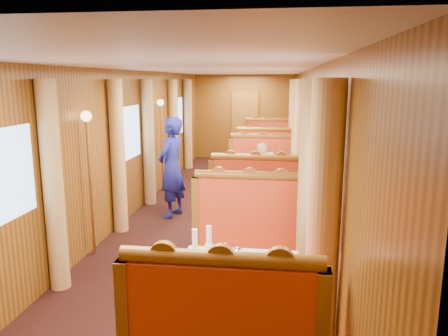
% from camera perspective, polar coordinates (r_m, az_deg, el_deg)
% --- Properties ---
extents(floor, '(3.00, 12.00, 0.01)m').
position_cam_1_polar(floor, '(7.54, -1.17, -6.63)').
color(floor, black).
rests_on(floor, ground).
extents(ceiling, '(3.00, 12.00, 0.01)m').
position_cam_1_polar(ceiling, '(7.17, -1.26, 12.73)').
color(ceiling, silver).
rests_on(ceiling, wall_left).
extents(wall_far, '(3.00, 0.01, 2.50)m').
position_cam_1_polar(wall_far, '(13.17, 2.76, 6.68)').
color(wall_far, brown).
rests_on(wall_far, floor).
extents(wall_left, '(0.01, 12.00, 2.50)m').
position_cam_1_polar(wall_left, '(7.62, -12.45, 2.96)').
color(wall_left, brown).
rests_on(wall_left, floor).
extents(wall_right, '(0.01, 12.00, 2.50)m').
position_cam_1_polar(wall_right, '(7.18, 10.72, 2.52)').
color(wall_right, brown).
rests_on(wall_right, floor).
extents(doorway_far, '(0.80, 0.04, 2.00)m').
position_cam_1_polar(doorway_far, '(13.17, 2.74, 5.58)').
color(doorway_far, '#915F21').
rests_on(doorway_far, floor).
extents(table_near, '(1.05, 0.72, 0.75)m').
position_cam_1_polar(table_near, '(4.10, 1.95, -17.16)').
color(table_near, white).
rests_on(table_near, floor).
extents(banquette_near_aft, '(1.30, 0.55, 1.34)m').
position_cam_1_polar(banquette_near_aft, '(4.99, 3.11, -11.12)').
color(banquette_near_aft, red).
rests_on(banquette_near_aft, floor).
extents(table_mid, '(1.05, 0.72, 0.75)m').
position_cam_1_polar(table_mid, '(7.36, 4.61, -4.07)').
color(table_mid, white).
rests_on(table_mid, floor).
extents(banquette_mid_fwd, '(1.30, 0.55, 1.34)m').
position_cam_1_polar(banquette_mid_fwd, '(6.37, 4.14, -6.07)').
color(banquette_mid_fwd, red).
rests_on(banquette_mid_fwd, floor).
extents(banquette_mid_aft, '(1.30, 0.55, 1.34)m').
position_cam_1_polar(banquette_mid_aft, '(8.33, 4.98, -1.90)').
color(banquette_mid_aft, red).
rests_on(banquette_mid_aft, floor).
extents(table_far, '(1.05, 0.72, 0.75)m').
position_cam_1_polar(table_far, '(10.77, 5.58, 0.87)').
color(table_far, white).
rests_on(table_far, floor).
extents(banquette_far_fwd, '(1.30, 0.55, 1.34)m').
position_cam_1_polar(banquette_far_fwd, '(9.76, 5.38, 0.07)').
color(banquette_far_fwd, red).
rests_on(banquette_far_fwd, floor).
extents(banquette_far_aft, '(1.30, 0.55, 1.34)m').
position_cam_1_polar(banquette_far_aft, '(11.76, 5.76, 2.00)').
color(banquette_far_aft, red).
rests_on(banquette_far_aft, floor).
extents(tea_tray, '(0.35, 0.28, 0.01)m').
position_cam_1_polar(tea_tray, '(3.90, 0.59, -12.41)').
color(tea_tray, silver).
rests_on(tea_tray, table_near).
extents(teapot_left, '(0.21, 0.18, 0.14)m').
position_cam_1_polar(teapot_left, '(3.84, -0.82, -11.82)').
color(teapot_left, silver).
rests_on(teapot_left, tea_tray).
extents(teapot_right, '(0.20, 0.17, 0.14)m').
position_cam_1_polar(teapot_right, '(3.83, 1.77, -11.92)').
color(teapot_right, silver).
rests_on(teapot_right, tea_tray).
extents(teapot_back, '(0.19, 0.16, 0.13)m').
position_cam_1_polar(teapot_back, '(3.94, 0.18, -11.27)').
color(teapot_back, silver).
rests_on(teapot_back, tea_tray).
extents(fruit_plate, '(0.22, 0.22, 0.05)m').
position_cam_1_polar(fruit_plate, '(3.81, 5.85, -12.92)').
color(fruit_plate, white).
rests_on(fruit_plate, table_near).
extents(cup_inboard, '(0.08, 0.08, 0.26)m').
position_cam_1_polar(cup_inboard, '(4.04, -3.83, -10.11)').
color(cup_inboard, white).
rests_on(cup_inboard, table_near).
extents(cup_outboard, '(0.08, 0.08, 0.26)m').
position_cam_1_polar(cup_outboard, '(4.11, -1.98, -9.66)').
color(cup_outboard, white).
rests_on(cup_outboard, table_near).
extents(rose_vase_mid, '(0.06, 0.06, 0.36)m').
position_cam_1_polar(rose_vase_mid, '(7.23, 4.98, 0.14)').
color(rose_vase_mid, silver).
rests_on(rose_vase_mid, table_mid).
extents(rose_vase_far, '(0.06, 0.06, 0.36)m').
position_cam_1_polar(rose_vase_far, '(10.66, 5.83, 3.77)').
color(rose_vase_far, silver).
rests_on(rose_vase_far, table_far).
extents(curtain_left_near_b, '(0.22, 0.22, 2.35)m').
position_cam_1_polar(curtain_left_near_b, '(5.15, -21.41, -2.42)').
color(curtain_left_near_b, tan).
rests_on(curtain_left_near_b, floor).
extents(window_right_near, '(0.01, 1.20, 0.90)m').
position_cam_1_polar(window_right_near, '(3.71, 13.44, -2.69)').
color(window_right_near, '#89ADDB').
rests_on(window_right_near, wall_right).
extents(curtain_right_near_a, '(0.22, 0.22, 2.35)m').
position_cam_1_polar(curtain_right_near_a, '(3.05, 12.67, -11.24)').
color(curtain_right_near_a, tan).
rests_on(curtain_right_near_a, floor).
extents(curtain_right_near_b, '(0.22, 0.22, 2.35)m').
position_cam_1_polar(curtain_right_near_b, '(4.52, 10.98, -3.65)').
color(curtain_right_near_b, tan).
rests_on(curtain_right_near_b, floor).
extents(window_left_mid, '(0.01, 1.20, 0.90)m').
position_cam_1_polar(window_left_mid, '(7.59, -12.41, 4.45)').
color(window_left_mid, '#89ADDB').
rests_on(window_left_mid, wall_left).
extents(curtain_left_mid_a, '(0.22, 0.22, 2.35)m').
position_cam_1_polar(curtain_left_mid_a, '(6.87, -13.67, 1.37)').
color(curtain_left_mid_a, tan).
rests_on(curtain_left_mid_a, floor).
extents(curtain_left_mid_b, '(0.22, 0.22, 2.35)m').
position_cam_1_polar(curtain_left_mid_b, '(8.32, -9.84, 3.23)').
color(curtain_left_mid_b, tan).
rests_on(curtain_left_mid_b, floor).
extents(window_right_mid, '(0.01, 1.20, 0.90)m').
position_cam_1_polar(window_right_mid, '(7.15, 10.66, 4.11)').
color(window_right_mid, '#89ADDB').
rests_on(window_right_mid, wall_right).
extents(curtain_right_mid_a, '(0.22, 0.22, 2.35)m').
position_cam_1_polar(curtain_right_mid_a, '(6.42, 9.99, 0.82)').
color(curtain_right_mid_a, tan).
rests_on(curtain_right_mid_a, floor).
extents(curtain_right_mid_b, '(0.22, 0.22, 2.35)m').
position_cam_1_polar(curtain_right_mid_b, '(7.95, 9.54, 2.87)').
color(curtain_right_mid_b, tan).
rests_on(curtain_right_mid_b, floor).
extents(window_left_far, '(0.01, 1.20, 0.90)m').
position_cam_1_polar(window_left_far, '(10.93, -6.18, 6.70)').
color(window_left_far, '#89ADDB').
rests_on(window_left_far, wall_left).
extents(curtain_left_far_a, '(0.22, 0.22, 2.35)m').
position_cam_1_polar(curtain_left_far_a, '(10.18, -6.60, 4.79)').
color(curtain_left_far_a, tan).
rests_on(curtain_left_far_a, floor).
extents(curtain_left_far_b, '(0.22, 0.22, 2.35)m').
position_cam_1_polar(curtain_left_far_b, '(11.69, -4.75, 5.68)').
color(curtain_left_far_b, tan).
rests_on(curtain_left_far_b, floor).
extents(window_right_far, '(0.01, 1.20, 0.90)m').
position_cam_1_polar(window_right_far, '(10.63, 9.68, 6.48)').
color(window_right_far, '#89ADDB').
rests_on(window_right_far, wall_right).
extents(curtain_right_far_a, '(0.22, 0.22, 2.35)m').
position_cam_1_polar(curtain_right_far_a, '(9.88, 9.18, 4.52)').
color(curtain_right_far_a, tan).
rests_on(curtain_right_far_a, floor).
extents(curtain_right_far_b, '(0.22, 0.22, 2.35)m').
position_cam_1_polar(curtain_right_far_b, '(11.43, 8.97, 5.45)').
color(curtain_right_far_b, tan).
rests_on(curtain_right_far_b, floor).
extents(sconce_left_fore, '(0.14, 0.14, 1.95)m').
position_cam_1_polar(sconce_left_fore, '(5.96, -17.28, 1.72)').
color(sconce_left_fore, '#BF8C3F').
rests_on(sconce_left_fore, floor).
extents(sconce_right_fore, '(0.14, 0.14, 1.95)m').
position_cam_1_polar(sconce_right_fore, '(5.43, 10.69, 1.13)').
color(sconce_right_fore, '#BF8C3F').
rests_on(sconce_right_fore, floor).
extents(sconce_left_aft, '(0.14, 0.14, 1.95)m').
position_cam_1_polar(sconce_left_aft, '(9.23, -8.22, 5.38)').
color(sconce_left_aft, '#BF8C3F').
rests_on(sconce_left_aft, floor).
extents(sconce_right_aft, '(0.14, 0.14, 1.95)m').
position_cam_1_polar(sconce_right_aft, '(8.89, 9.51, 5.12)').
color(sconce_right_aft, '#BF8C3F').
rests_on(sconce_right_aft, floor).
extents(steward, '(0.57, 0.72, 1.73)m').
position_cam_1_polar(steward, '(7.52, -6.87, 0.06)').
color(steward, navy).
rests_on(steward, floor).
extents(passenger, '(0.40, 0.44, 0.76)m').
position_cam_1_polar(passenger, '(8.05, 4.95, -0.04)').
color(passenger, beige).
rests_on(passenger, banquette_mid_aft).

